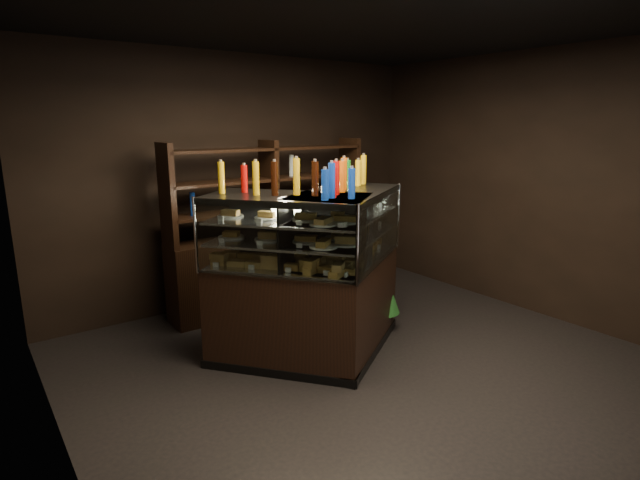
% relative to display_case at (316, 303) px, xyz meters
% --- Properties ---
extents(ground, '(5.00, 5.00, 0.00)m').
position_rel_display_case_xyz_m(ground, '(0.25, -0.59, -0.53)').
color(ground, black).
rests_on(ground, ground).
extents(room_shell, '(5.02, 5.02, 3.01)m').
position_rel_display_case_xyz_m(room_shell, '(0.25, -0.59, 1.42)').
color(room_shell, black).
rests_on(room_shell, ground).
extents(display_case, '(2.13, 1.59, 1.59)m').
position_rel_display_case_xyz_m(display_case, '(0.00, 0.00, 0.00)').
color(display_case, black).
rests_on(display_case, ground).
extents(food_display, '(1.69, 1.12, 0.48)m').
position_rel_display_case_xyz_m(food_display, '(-0.00, -0.01, 0.65)').
color(food_display, gold).
rests_on(food_display, display_case).
extents(bottles_top, '(1.52, 0.98, 0.30)m').
position_rel_display_case_xyz_m(bottles_top, '(0.00, 0.00, 1.19)').
color(bottles_top, silver).
rests_on(bottles_top, display_case).
extents(potted_conifer, '(0.39, 0.39, 0.84)m').
position_rel_display_case_xyz_m(potted_conifer, '(0.93, 0.08, -0.04)').
color(potted_conifer, black).
rests_on(potted_conifer, ground).
extents(back_shelving, '(2.52, 0.43, 2.00)m').
position_rel_display_case_xyz_m(back_shelving, '(0.37, 1.46, 0.08)').
color(back_shelving, black).
rests_on(back_shelving, ground).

